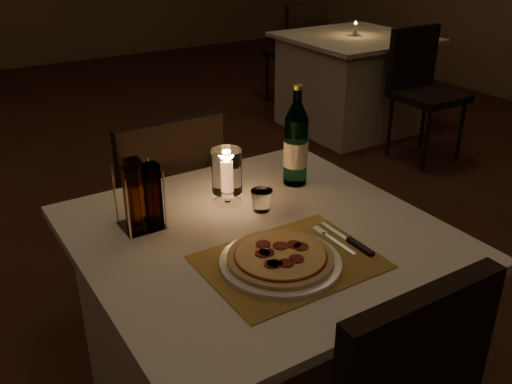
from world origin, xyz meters
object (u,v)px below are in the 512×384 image
plate (280,262)px  water_bottle (296,145)px  main_table (259,332)px  neighbor_table_right (351,82)px  hurricane_candle (227,173)px  tumbler (262,200)px  pizza (280,257)px  chair_far (164,198)px

plate → water_bottle: bearing=50.3°
main_table → water_bottle: bearing=38.1°
plate → neighbor_table_right: size_ratio=0.32×
water_bottle → hurricane_candle: 0.28m
neighbor_table_right → tumbler: bearing=-136.4°
plate → hurricane_candle: bearing=81.4°
pizza → neighbor_table_right: 3.31m
plate → tumbler: 0.32m
chair_far → hurricane_candle: hurricane_candle is taller
chair_far → tumbler: size_ratio=13.20×
hurricane_candle → neighbor_table_right: (2.24, 1.97, -0.47)m
water_bottle → tumbler: bearing=-151.6°
pizza → water_bottle: size_ratio=0.82×
tumbler → water_bottle: 0.26m
main_table → plate: 0.42m
tumbler → neighbor_table_right: bearing=43.6°
tumbler → water_bottle: water_bottle is taller
pizza → chair_far: bearing=86.8°
chair_far → neighbor_table_right: (2.24, 1.46, -0.18)m
main_table → hurricane_candle: bearing=87.6°
plate → water_bottle: (0.33, 0.40, 0.13)m
main_table → tumbler: bearing=55.0°
tumbler → hurricane_candle: 0.14m
plate → pizza: pizza is taller
hurricane_candle → neighbor_table_right: hurricane_candle is taller
tumbler → neighbor_table_right: size_ratio=0.07×
chair_far → hurricane_candle: size_ratio=4.89×
main_table → tumbler: size_ratio=14.67×
pizza → neighbor_table_right: size_ratio=0.28×
chair_far → pizza: bearing=-93.2°
main_table → plate: (-0.05, -0.18, 0.38)m
plate → hurricane_candle: size_ratio=1.74×
hurricane_candle → tumbler: bearing=-53.7°
plate → tumbler: (0.13, 0.29, 0.02)m
plate → water_bottle: size_ratio=0.94×
chair_far → plate: (-0.05, -0.89, 0.20)m
main_table → chair_far: (-0.00, 0.71, 0.18)m
plate → hurricane_candle: 0.40m
water_bottle → hurricane_candle: water_bottle is taller
chair_far → pizza: 0.92m
hurricane_candle → main_table: bearing=-92.4°
tumbler → chair_far: bearing=97.3°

